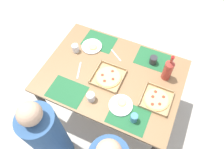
{
  "coord_description": "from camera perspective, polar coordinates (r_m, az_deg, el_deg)",
  "views": [
    {
      "loc": [
        -0.48,
        1.07,
        2.53
      ],
      "look_at": [
        0.0,
        0.0,
        0.77
      ],
      "focal_mm": 33.13,
      "sensor_mm": 36.0,
      "label": 1
    }
  ],
  "objects": [
    {
      "name": "placemat_near_right",
      "position": [
        2.39,
        -3.52,
        9.14
      ],
      "size": [
        0.36,
        0.26,
        0.0
      ],
      "primitive_type": "cube",
      "color": "#236638",
      "rests_on": "dining_table"
    },
    {
      "name": "pizza_box_edge_far",
      "position": [
        1.99,
        12.15,
        -6.71
      ],
      "size": [
        0.27,
        0.27,
        0.04
      ],
      "color": "tan",
      "rests_on": "dining_table"
    },
    {
      "name": "pizza_box_corner_left",
      "position": [
        2.08,
        -1.04,
        -0.65
      ],
      "size": [
        0.3,
        0.3,
        0.04
      ],
      "color": "tan",
      "rests_on": "dining_table"
    },
    {
      "name": "placemat_far_left",
      "position": [
        1.9,
        4.48,
        -11.54
      ],
      "size": [
        0.36,
        0.26,
        0.0
      ],
      "primitive_type": "cube",
      "color": "#236638",
      "rests_on": "dining_table"
    },
    {
      "name": "cup_spare",
      "position": [
        2.3,
        -10.07,
        7.14
      ],
      "size": [
        0.07,
        0.07,
        0.09
      ],
      "primitive_type": "cylinder",
      "color": "silver",
      "rests_on": "dining_table"
    },
    {
      "name": "cup_dark",
      "position": [
        1.94,
        -5.86,
        -6.18
      ],
      "size": [
        0.08,
        0.08,
        0.09
      ],
      "primitive_type": "cylinder",
      "color": "silver",
      "rests_on": "dining_table"
    },
    {
      "name": "cup_red",
      "position": [
        2.2,
        11.3,
        3.92
      ],
      "size": [
        0.08,
        0.08,
        0.09
      ],
      "primitive_type": "cylinder",
      "color": "#333338",
      "rests_on": "dining_table"
    },
    {
      "name": "dining_table",
      "position": [
        2.2,
        -0.0,
        -1.63
      ],
      "size": [
        1.42,
        1.02,
        0.77
      ],
      "color": "#3F3328",
      "rests_on": "ground_plane"
    },
    {
      "name": "fork_by_far_right",
      "position": [
        2.25,
        1.11,
        5.37
      ],
      "size": [
        0.17,
        0.12,
        0.0
      ],
      "primitive_type": "cube",
      "rotation": [
        0.0,
        0.0,
        2.55
      ],
      "color": "#B7B7BC",
      "rests_on": "dining_table"
    },
    {
      "name": "cup_clear_right",
      "position": [
        1.85,
        6.09,
        -11.83
      ],
      "size": [
        0.06,
        0.06,
        0.1
      ],
      "primitive_type": "cylinder",
      "color": "teal",
      "rests_on": "dining_table"
    },
    {
      "name": "plate_middle",
      "position": [
        2.34,
        -5.57,
        7.71
      ],
      "size": [
        0.23,
        0.23,
        0.03
      ],
      "color": "white",
      "rests_on": "dining_table"
    },
    {
      "name": "plate_far_right",
      "position": [
        1.93,
        2.45,
        -8.37
      ],
      "size": [
        0.22,
        0.22,
        0.03
      ],
      "color": "white",
      "rests_on": "dining_table"
    },
    {
      "name": "knife_by_near_left",
      "position": [
        2.16,
        -9.08,
        1.19
      ],
      "size": [
        0.09,
        0.2,
        0.0
      ],
      "primitive_type": "cube",
      "rotation": [
        0.0,
        0.0,
        5.05
      ],
      "color": "#B7B7BC",
      "rests_on": "dining_table"
    },
    {
      "name": "placemat_near_left",
      "position": [
        2.26,
        11.15,
        4.16
      ],
      "size": [
        0.36,
        0.26,
        0.0
      ],
      "primitive_type": "cube",
      "color": "#236638",
      "rests_on": "dining_table"
    },
    {
      "name": "soda_bottle",
      "position": [
        2.05,
        15.23,
        1.37
      ],
      "size": [
        0.09,
        0.09,
        0.32
      ],
      "color": "#B2382D",
      "rests_on": "dining_table"
    },
    {
      "name": "diner_right_seat",
      "position": [
        2.16,
        -16.95,
        -16.24
      ],
      "size": [
        0.32,
        0.32,
        1.21
      ],
      "color": "#33598C",
      "rests_on": "ground_plane"
    },
    {
      "name": "placemat_far_right",
      "position": [
        2.05,
        -12.34,
        -4.58
      ],
      "size": [
        0.36,
        0.26,
        0.0
      ],
      "primitive_type": "cube",
      "color": "#236638",
      "rests_on": "dining_table"
    },
    {
      "name": "ground_plane",
      "position": [
        2.78,
        -0.0,
        -8.87
      ],
      "size": [
        6.0,
        6.0,
        0.0
      ],
      "primitive_type": "plane",
      "color": "beige"
    }
  ]
}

